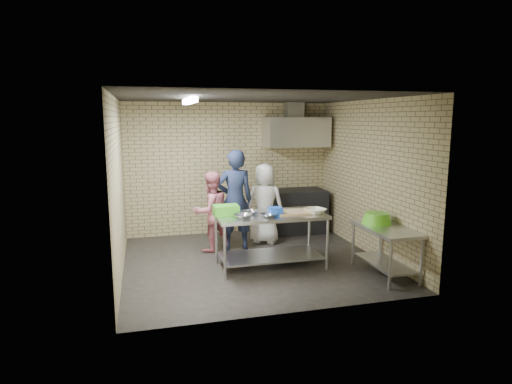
# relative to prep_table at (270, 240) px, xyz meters

# --- Properties ---
(floor) EXTENTS (4.20, 4.20, 0.00)m
(floor) POSITION_rel_prep_table_xyz_m (-0.21, 0.29, -0.44)
(floor) COLOR black
(floor) RESTS_ON ground
(ceiling) EXTENTS (4.20, 4.20, 0.00)m
(ceiling) POSITION_rel_prep_table_xyz_m (-0.21, 0.29, 2.26)
(ceiling) COLOR black
(ceiling) RESTS_ON ground
(back_wall) EXTENTS (4.20, 0.06, 2.70)m
(back_wall) POSITION_rel_prep_table_xyz_m (-0.21, 2.29, 0.91)
(back_wall) COLOR tan
(back_wall) RESTS_ON ground
(front_wall) EXTENTS (4.20, 0.06, 2.70)m
(front_wall) POSITION_rel_prep_table_xyz_m (-0.21, -1.71, 0.91)
(front_wall) COLOR tan
(front_wall) RESTS_ON ground
(left_wall) EXTENTS (0.06, 4.00, 2.70)m
(left_wall) POSITION_rel_prep_table_xyz_m (-2.31, 0.29, 0.91)
(left_wall) COLOR tan
(left_wall) RESTS_ON ground
(right_wall) EXTENTS (0.06, 4.00, 2.70)m
(right_wall) POSITION_rel_prep_table_xyz_m (1.89, 0.29, 0.91)
(right_wall) COLOR tan
(right_wall) RESTS_ON ground
(prep_table) EXTENTS (1.74, 0.87, 0.87)m
(prep_table) POSITION_rel_prep_table_xyz_m (0.00, 0.00, 0.00)
(prep_table) COLOR #A9ACB0
(prep_table) RESTS_ON floor
(side_counter) EXTENTS (0.60, 1.20, 0.75)m
(side_counter) POSITION_rel_prep_table_xyz_m (1.59, -0.81, -0.06)
(side_counter) COLOR silver
(side_counter) RESTS_ON floor
(stove) EXTENTS (1.20, 0.70, 0.90)m
(stove) POSITION_rel_prep_table_xyz_m (1.14, 1.94, 0.01)
(stove) COLOR black
(stove) RESTS_ON floor
(range_hood) EXTENTS (1.30, 0.60, 0.60)m
(range_hood) POSITION_rel_prep_table_xyz_m (1.14, 1.99, 1.66)
(range_hood) COLOR silver
(range_hood) RESTS_ON back_wall
(hood_duct) EXTENTS (0.35, 0.30, 0.30)m
(hood_duct) POSITION_rel_prep_table_xyz_m (1.14, 2.14, 2.11)
(hood_duct) COLOR #A5A8AD
(hood_duct) RESTS_ON back_wall
(wall_shelf) EXTENTS (0.80, 0.20, 0.04)m
(wall_shelf) POSITION_rel_prep_table_xyz_m (1.44, 2.18, 1.48)
(wall_shelf) COLOR #3F2B19
(wall_shelf) RESTS_ON back_wall
(fluorescent_fixture) EXTENTS (0.10, 1.25, 0.08)m
(fluorescent_fixture) POSITION_rel_prep_table_xyz_m (-1.21, 0.29, 2.20)
(fluorescent_fixture) COLOR white
(fluorescent_fixture) RESTS_ON ceiling
(green_crate) EXTENTS (0.39, 0.29, 0.15)m
(green_crate) POSITION_rel_prep_table_xyz_m (-0.70, 0.12, 0.51)
(green_crate) COLOR green
(green_crate) RESTS_ON prep_table
(blue_tub) EXTENTS (0.19, 0.19, 0.13)m
(blue_tub) POSITION_rel_prep_table_xyz_m (0.05, -0.10, 0.50)
(blue_tub) COLOR blue
(blue_tub) RESTS_ON prep_table
(cutting_board) EXTENTS (0.53, 0.41, 0.03)m
(cutting_board) POSITION_rel_prep_table_xyz_m (0.35, -0.02, 0.45)
(cutting_board) COLOR tan
(cutting_board) RESTS_ON prep_table
(mixing_bowl_a) EXTENTS (0.35, 0.35, 0.07)m
(mixing_bowl_a) POSITION_rel_prep_table_xyz_m (-0.50, -0.20, 0.47)
(mixing_bowl_a) COLOR #B5B7BC
(mixing_bowl_a) RESTS_ON prep_table
(mixing_bowl_b) EXTENTS (0.26, 0.26, 0.06)m
(mixing_bowl_b) POSITION_rel_prep_table_xyz_m (-0.30, 0.05, 0.47)
(mixing_bowl_b) COLOR #ACAEB3
(mixing_bowl_b) RESTS_ON prep_table
(mixing_bowl_c) EXTENTS (0.32, 0.32, 0.06)m
(mixing_bowl_c) POSITION_rel_prep_table_xyz_m (-0.10, -0.22, 0.47)
(mixing_bowl_c) COLOR #AEB1B5
(mixing_bowl_c) RESTS_ON prep_table
(ceramic_bowl) EXTENTS (0.42, 0.42, 0.08)m
(ceramic_bowl) POSITION_rel_prep_table_xyz_m (0.70, -0.15, 0.48)
(ceramic_bowl) COLOR #EFEABF
(ceramic_bowl) RESTS_ON prep_table
(green_basin) EXTENTS (0.46, 0.46, 0.17)m
(green_basin) POSITION_rel_prep_table_xyz_m (1.57, -0.56, 0.40)
(green_basin) COLOR #59C626
(green_basin) RESTS_ON side_counter
(bottle_red) EXTENTS (0.07, 0.07, 0.18)m
(bottle_red) POSITION_rel_prep_table_xyz_m (1.19, 2.18, 1.59)
(bottle_red) COLOR #B22619
(bottle_red) RESTS_ON wall_shelf
(bottle_green) EXTENTS (0.06, 0.06, 0.15)m
(bottle_green) POSITION_rel_prep_table_xyz_m (1.59, 2.18, 1.58)
(bottle_green) COLOR green
(bottle_green) RESTS_ON wall_shelf
(man_navy) EXTENTS (0.67, 0.44, 1.83)m
(man_navy) POSITION_rel_prep_table_xyz_m (-0.35, 1.08, 0.48)
(man_navy) COLOR #131B31
(man_navy) RESTS_ON floor
(woman_pink) EXTENTS (0.87, 0.79, 1.45)m
(woman_pink) POSITION_rel_prep_table_xyz_m (-0.79, 1.10, 0.29)
(woman_pink) COLOR #C66879
(woman_pink) RESTS_ON floor
(woman_white) EXTENTS (0.89, 0.84, 1.54)m
(woman_white) POSITION_rel_prep_table_xyz_m (0.29, 1.35, 0.33)
(woman_white) COLOR silver
(woman_white) RESTS_ON floor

